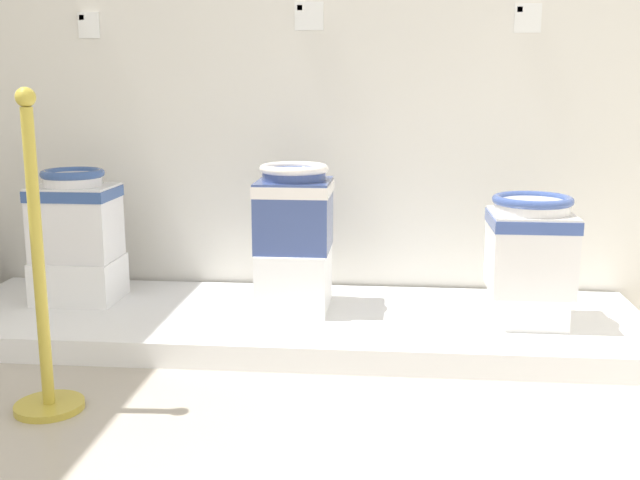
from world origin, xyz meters
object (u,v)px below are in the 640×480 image
at_px(info_placard_first, 89,25).
at_px(plinth_block_broad_patterned, 295,278).
at_px(antique_toilet_broad_patterned, 294,205).
at_px(plinth_block_leftmost, 80,279).
at_px(plinth_block_slender_white, 527,306).
at_px(info_placard_second, 309,16).
at_px(info_placard_third, 528,18).
at_px(stanchion_post_near_left, 42,309).
at_px(antique_toilet_leftmost, 75,213).
at_px(antique_toilet_slender_white, 530,240).

bearing_deg(info_placard_first, plinth_block_broad_patterned, -21.23).
bearing_deg(antique_toilet_broad_patterned, plinth_block_leftmost, 178.67).
bearing_deg(antique_toilet_broad_patterned, info_placard_first, 158.77).
bearing_deg(plinth_block_slender_white, info_placard_second, 152.05).
xyz_separation_m(plinth_block_slender_white, info_placard_first, (-2.03, 0.52, 1.19)).
distance_m(info_placard_third, stanchion_post_near_left, 2.42).
bearing_deg(plinth_block_broad_patterned, antique_toilet_leftmost, 178.67).
relative_size(plinth_block_leftmost, info_placard_second, 2.70).
bearing_deg(antique_toilet_broad_patterned, plinth_block_slender_white, -6.43).
relative_size(antique_toilet_broad_patterned, info_placard_first, 3.07).
bearing_deg(plinth_block_broad_patterned, plinth_block_leftmost, 178.67).
bearing_deg(antique_toilet_slender_white, info_placard_first, 165.77).
relative_size(plinth_block_slender_white, info_placard_second, 2.28).
distance_m(plinth_block_broad_patterned, antique_toilet_broad_patterned, 0.33).
relative_size(antique_toilet_leftmost, info_placard_first, 3.37).
height_order(antique_toilet_broad_patterned, antique_toilet_slender_white, antique_toilet_broad_patterned).
distance_m(antique_toilet_leftmost, info_placard_first, 0.93).
bearing_deg(plinth_block_broad_patterned, info_placard_third, 21.57).
bearing_deg(antique_toilet_slender_white, plinth_block_leftmost, 176.12).
bearing_deg(plinth_block_leftmost, stanchion_post_near_left, -73.51).
relative_size(antique_toilet_broad_patterned, stanchion_post_near_left, 0.35).
height_order(antique_toilet_leftmost, info_placard_second, info_placard_second).
height_order(antique_toilet_broad_patterned, info_placard_third, info_placard_third).
relative_size(info_placard_second, info_placard_third, 1.05).
relative_size(antique_toilet_broad_patterned, info_placard_third, 2.91).
xyz_separation_m(antique_toilet_slender_white, stanchion_post_near_left, (-1.71, -0.82, -0.10)).
height_order(plinth_block_leftmost, antique_toilet_broad_patterned, antique_toilet_broad_patterned).
relative_size(plinth_block_slender_white, antique_toilet_slender_white, 0.77).
height_order(plinth_block_broad_patterned, plinth_block_slender_white, plinth_block_broad_patterned).
xyz_separation_m(antique_toilet_leftmost, info_placard_third, (2.02, 0.38, 0.86)).
bearing_deg(stanchion_post_near_left, plinth_block_leftmost, 106.49).
relative_size(antique_toilet_leftmost, antique_toilet_slender_white, 1.03).
bearing_deg(info_placard_third, plinth_block_slender_white, -92.98).
distance_m(plinth_block_leftmost, antique_toilet_broad_patterned, 1.07).
xyz_separation_m(antique_toilet_leftmost, plinth_block_slender_white, (1.99, -0.14, -0.34)).
relative_size(plinth_block_leftmost, info_placard_first, 2.99).
height_order(antique_toilet_slender_white, info_placard_second, info_placard_second).
bearing_deg(info_placard_third, plinth_block_leftmost, -169.35).
bearing_deg(plinth_block_broad_patterned, info_placard_first, 158.77).
xyz_separation_m(plinth_block_leftmost, plinth_block_broad_patterned, (1.00, -0.02, 0.04)).
height_order(plinth_block_leftmost, antique_toilet_slender_white, antique_toilet_slender_white).
distance_m(antique_toilet_leftmost, antique_toilet_slender_white, 2.00).
bearing_deg(info_placard_third, plinth_block_broad_patterned, -158.43).
relative_size(antique_toilet_leftmost, info_placard_second, 3.04).
distance_m(antique_toilet_broad_patterned, plinth_block_slender_white, 1.08).
distance_m(antique_toilet_leftmost, plinth_block_slender_white, 2.03).
relative_size(antique_toilet_broad_patterned, plinth_block_slender_white, 1.22).
xyz_separation_m(antique_toilet_leftmost, info_placard_first, (-0.04, 0.38, 0.85)).
distance_m(info_placard_second, stanchion_post_near_left, 1.84).
bearing_deg(plinth_block_leftmost, antique_toilet_broad_patterned, -1.33).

